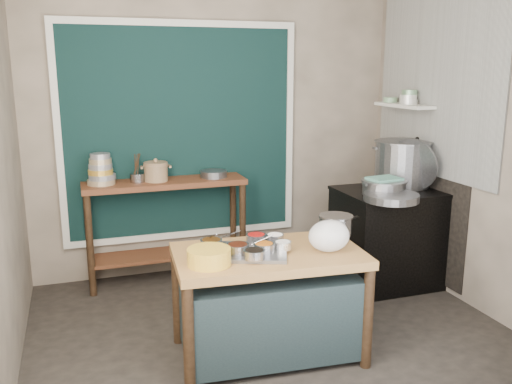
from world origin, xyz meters
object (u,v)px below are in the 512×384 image
object	(u,v)px
utensil_cup	(137,178)
condiment_tray	(246,252)
yellow_basin	(209,257)
ceramic_crock	(156,173)
saucepan	(336,225)
back_counter	(167,231)
stock_pot	(402,163)
stove_block	(389,239)
steamer	(384,187)
prep_table	(268,304)

from	to	relation	value
utensil_cup	condiment_tray	bearing A→B (deg)	-72.11
yellow_basin	ceramic_crock	world-z (taller)	ceramic_crock
condiment_tray	saucepan	size ratio (longest dim) A/B	2.05
back_counter	stock_pot	distance (m)	2.25
saucepan	ceramic_crock	distance (m)	1.77
stove_block	ceramic_crock	bearing A→B (deg)	159.87
stove_block	yellow_basin	distance (m)	2.17
yellow_basin	stock_pot	bearing A→B (deg)	27.60
back_counter	steamer	world-z (taller)	steamer
prep_table	stove_block	world-z (taller)	stove_block
condiment_tray	ceramic_crock	xyz separation A→B (m)	(-0.34, 1.57, 0.26)
stove_block	prep_table	bearing A→B (deg)	-150.02
stock_pot	steamer	size ratio (longest dim) A/B	1.34
back_counter	stove_block	size ratio (longest dim) A/B	1.61
prep_table	saucepan	distance (m)	0.78
utensil_cup	ceramic_crock	bearing A→B (deg)	-2.15
yellow_basin	utensil_cup	bearing A→B (deg)	97.77
steamer	saucepan	bearing A→B (deg)	-144.35
utensil_cup	stock_pot	size ratio (longest dim) A/B	0.25
stove_block	utensil_cup	xyz separation A→B (m)	(-2.14, 0.73, 0.56)
saucepan	steamer	world-z (taller)	steamer
utensil_cup	steamer	xyz separation A→B (m)	(1.98, -0.86, -0.05)
condiment_tray	saucepan	bearing A→B (deg)	15.15
ceramic_crock	steamer	distance (m)	2.01
back_counter	stove_block	xyz separation A→B (m)	(1.90, -0.73, -0.05)
back_counter	ceramic_crock	xyz separation A→B (m)	(-0.08, -0.01, 0.55)
prep_table	steamer	size ratio (longest dim) A/B	3.16
yellow_basin	condiment_tray	bearing A→B (deg)	23.42
condiment_tray	steamer	size ratio (longest dim) A/B	1.34
saucepan	steamer	xyz separation A→B (m)	(0.71, 0.51, 0.12)
prep_table	steamer	world-z (taller)	steamer
utensil_cup	steamer	size ratio (longest dim) A/B	0.33
stove_block	yellow_basin	size ratio (longest dim) A/B	3.29
utensil_cup	steamer	world-z (taller)	utensil_cup
stock_pot	yellow_basin	bearing A→B (deg)	-152.40
back_counter	ceramic_crock	size ratio (longest dim) A/B	6.46
yellow_basin	stock_pot	distance (m)	2.37
condiment_tray	stock_pot	xyz separation A→B (m)	(1.81, 0.97, 0.33)
ceramic_crock	stock_pot	size ratio (longest dim) A/B	0.42
ceramic_crock	saucepan	bearing A→B (deg)	-51.18
stove_block	condiment_tray	size ratio (longest dim) A/B	1.70
ceramic_crock	stock_pot	distance (m)	2.24
ceramic_crock	prep_table	bearing A→B (deg)	-72.37
stove_block	saucepan	world-z (taller)	saucepan
back_counter	steamer	bearing A→B (deg)	-26.39
yellow_basin	stock_pot	world-z (taller)	stock_pot
steamer	stock_pot	bearing A→B (deg)	36.75
saucepan	prep_table	bearing A→B (deg)	176.00
steamer	back_counter	bearing A→B (deg)	153.61
saucepan	condiment_tray	bearing A→B (deg)	171.95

